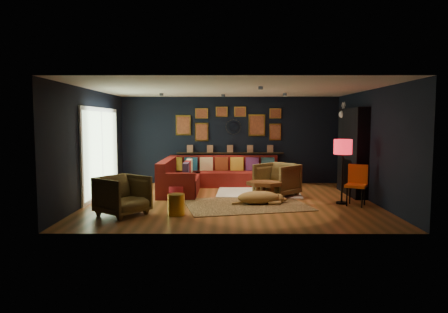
{
  "coord_description": "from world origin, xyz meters",
  "views": [
    {
      "loc": [
        -0.14,
        -9.24,
        1.86
      ],
      "look_at": [
        -0.17,
        0.3,
        1.02
      ],
      "focal_mm": 32.0,
      "sensor_mm": 36.0,
      "label": 1
    }
  ],
  "objects_px": {
    "gold_stool": "(176,205)",
    "dog": "(258,195)",
    "armchair_left": "(123,194)",
    "sectional": "(208,177)",
    "pouf": "(177,192)",
    "armchair_right": "(277,178)",
    "floor_lamp": "(343,150)",
    "coffee_table": "(264,185)",
    "orange_chair": "(357,181)"
  },
  "relations": [
    {
      "from": "armchair_right",
      "to": "gold_stool",
      "type": "distance_m",
      "value": 3.05
    },
    {
      "from": "orange_chair",
      "to": "floor_lamp",
      "type": "distance_m",
      "value": 0.76
    },
    {
      "from": "coffee_table",
      "to": "gold_stool",
      "type": "height_order",
      "value": "coffee_table"
    },
    {
      "from": "pouf",
      "to": "dog",
      "type": "xyz_separation_m",
      "value": [
        1.9,
        -0.6,
        0.04
      ]
    },
    {
      "from": "sectional",
      "to": "gold_stool",
      "type": "relative_size",
      "value": 8.04
    },
    {
      "from": "coffee_table",
      "to": "orange_chair",
      "type": "xyz_separation_m",
      "value": [
        2.01,
        -0.44,
        0.16
      ]
    },
    {
      "from": "armchair_right",
      "to": "sectional",
      "type": "bearing_deg",
      "value": -169.51
    },
    {
      "from": "armchair_left",
      "to": "gold_stool",
      "type": "relative_size",
      "value": 2.05
    },
    {
      "from": "pouf",
      "to": "gold_stool",
      "type": "xyz_separation_m",
      "value": [
        0.18,
        -1.62,
        0.03
      ]
    },
    {
      "from": "coffee_table",
      "to": "armchair_left",
      "type": "xyz_separation_m",
      "value": [
        -2.96,
        -1.42,
        0.06
      ]
    },
    {
      "from": "pouf",
      "to": "armchair_right",
      "type": "bearing_deg",
      "value": 9.29
    },
    {
      "from": "armchair_left",
      "to": "armchair_right",
      "type": "height_order",
      "value": "armchair_right"
    },
    {
      "from": "sectional",
      "to": "orange_chair",
      "type": "relative_size",
      "value": 3.77
    },
    {
      "from": "coffee_table",
      "to": "orange_chair",
      "type": "bearing_deg",
      "value": -12.36
    },
    {
      "from": "sectional",
      "to": "coffee_table",
      "type": "relative_size",
      "value": 3.44
    },
    {
      "from": "armchair_left",
      "to": "floor_lamp",
      "type": "xyz_separation_m",
      "value": [
        4.68,
        1.12,
        0.79
      ]
    },
    {
      "from": "coffee_table",
      "to": "armchair_right",
      "type": "relative_size",
      "value": 1.09
    },
    {
      "from": "gold_stool",
      "to": "dog",
      "type": "distance_m",
      "value": 2.0
    },
    {
      "from": "pouf",
      "to": "armchair_right",
      "type": "distance_m",
      "value": 2.49
    },
    {
      "from": "sectional",
      "to": "gold_stool",
      "type": "bearing_deg",
      "value": -98.84
    },
    {
      "from": "floor_lamp",
      "to": "armchair_right",
      "type": "bearing_deg",
      "value": 146.28
    },
    {
      "from": "armchair_right",
      "to": "floor_lamp",
      "type": "relative_size",
      "value": 0.62
    },
    {
      "from": "dog",
      "to": "sectional",
      "type": "bearing_deg",
      "value": 112.71
    },
    {
      "from": "gold_stool",
      "to": "orange_chair",
      "type": "distance_m",
      "value": 4.04
    },
    {
      "from": "pouf",
      "to": "dog",
      "type": "height_order",
      "value": "dog"
    },
    {
      "from": "armchair_left",
      "to": "dog",
      "type": "height_order",
      "value": "armchair_left"
    },
    {
      "from": "orange_chair",
      "to": "floor_lamp",
      "type": "height_order",
      "value": "floor_lamp"
    },
    {
      "from": "floor_lamp",
      "to": "pouf",
      "type": "bearing_deg",
      "value": 172.45
    },
    {
      "from": "coffee_table",
      "to": "armchair_right",
      "type": "distance_m",
      "value": 0.72
    },
    {
      "from": "pouf",
      "to": "floor_lamp",
      "type": "distance_m",
      "value": 3.97
    },
    {
      "from": "sectional",
      "to": "pouf",
      "type": "bearing_deg",
      "value": -113.09
    },
    {
      "from": "pouf",
      "to": "gold_stool",
      "type": "relative_size",
      "value": 1.1
    },
    {
      "from": "sectional",
      "to": "coffee_table",
      "type": "bearing_deg",
      "value": -52.58
    },
    {
      "from": "coffee_table",
      "to": "dog",
      "type": "distance_m",
      "value": 0.46
    },
    {
      "from": "armchair_right",
      "to": "orange_chair",
      "type": "distance_m",
      "value": 1.95
    },
    {
      "from": "pouf",
      "to": "armchair_left",
      "type": "bearing_deg",
      "value": -118.48
    },
    {
      "from": "armchair_left",
      "to": "orange_chair",
      "type": "relative_size",
      "value": 0.96
    },
    {
      "from": "armchair_left",
      "to": "floor_lamp",
      "type": "distance_m",
      "value": 4.88
    },
    {
      "from": "coffee_table",
      "to": "dog",
      "type": "bearing_deg",
      "value": -113.53
    },
    {
      "from": "coffee_table",
      "to": "pouf",
      "type": "xyz_separation_m",
      "value": [
        -2.07,
        0.21,
        -0.19
      ]
    },
    {
      "from": "gold_stool",
      "to": "armchair_left",
      "type": "bearing_deg",
      "value": -179.94
    },
    {
      "from": "sectional",
      "to": "armchair_left",
      "type": "xyz_separation_m",
      "value": [
        -1.57,
        -3.23,
        0.11
      ]
    },
    {
      "from": "floor_lamp",
      "to": "gold_stool",
      "type": "bearing_deg",
      "value": -162.8
    },
    {
      "from": "armchair_left",
      "to": "floor_lamp",
      "type": "height_order",
      "value": "floor_lamp"
    },
    {
      "from": "armchair_left",
      "to": "sectional",
      "type": "bearing_deg",
      "value": 10.69
    },
    {
      "from": "floor_lamp",
      "to": "dog",
      "type": "relative_size",
      "value": 1.14
    },
    {
      "from": "armchair_right",
      "to": "gold_stool",
      "type": "relative_size",
      "value": 2.14
    },
    {
      "from": "gold_stool",
      "to": "orange_chair",
      "type": "height_order",
      "value": "orange_chair"
    },
    {
      "from": "sectional",
      "to": "armchair_right",
      "type": "relative_size",
      "value": 3.75
    },
    {
      "from": "orange_chair",
      "to": "armchair_right",
      "type": "bearing_deg",
      "value": 176.06
    }
  ]
}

